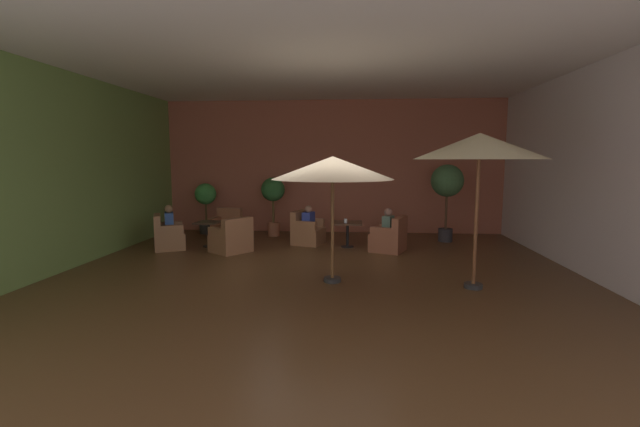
# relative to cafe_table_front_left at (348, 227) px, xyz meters

# --- Properties ---
(ground_plane) EXTENTS (10.42, 10.35, 0.02)m
(ground_plane) POSITION_rel_cafe_table_front_left_xyz_m (-0.52, -2.79, -0.54)
(ground_plane) COLOR brown
(wall_back_brick) EXTENTS (10.42, 0.08, 4.04)m
(wall_back_brick) POSITION_rel_cafe_table_front_left_xyz_m (-0.52, 2.35, 1.49)
(wall_back_brick) COLOR #AA5C45
(wall_back_brick) RESTS_ON ground_plane
(wall_left_accent) EXTENTS (0.08, 10.35, 4.04)m
(wall_left_accent) POSITION_rel_cafe_table_front_left_xyz_m (-5.69, -2.79, 1.49)
(wall_left_accent) COLOR #6F9649
(wall_left_accent) RESTS_ON ground_plane
(wall_right_plain) EXTENTS (0.08, 10.35, 4.04)m
(wall_right_plain) POSITION_rel_cafe_table_front_left_xyz_m (4.65, -2.79, 1.49)
(wall_right_plain) COLOR silver
(wall_right_plain) RESTS_ON ground_plane
(ceiling_slab) EXTENTS (10.42, 10.35, 0.06)m
(ceiling_slab) POSITION_rel_cafe_table_front_left_xyz_m (-0.52, -2.79, 3.54)
(ceiling_slab) COLOR silver
(ceiling_slab) RESTS_ON wall_back_brick
(cafe_table_front_left) EXTENTS (0.75, 0.75, 0.65)m
(cafe_table_front_left) POSITION_rel_cafe_table_front_left_xyz_m (0.00, 0.00, 0.00)
(cafe_table_front_left) COLOR black
(cafe_table_front_left) RESTS_ON ground_plane
(armchair_front_left_north) EXTENTS (0.92, 0.93, 0.88)m
(armchair_front_left_north) POSITION_rel_cafe_table_front_left_xyz_m (-1.09, 0.32, -0.20)
(armchair_front_left_north) COLOR #9A6441
(armchair_front_left_north) RESTS_ON ground_plane
(armchair_front_left_east) EXTENTS (0.99, 0.99, 0.86)m
(armchair_front_left_east) POSITION_rel_cafe_table_front_left_xyz_m (1.04, -0.44, -0.21)
(armchair_front_left_east) COLOR #9B563B
(armchair_front_left_east) RESTS_ON ground_plane
(cafe_table_front_right) EXTENTS (0.67, 0.67, 0.65)m
(cafe_table_front_right) POSITION_rel_cafe_table_front_left_xyz_m (-3.59, -0.23, -0.03)
(cafe_table_front_right) COLOR black
(cafe_table_front_right) RESTS_ON ground_plane
(armchair_front_right_north) EXTENTS (0.84, 0.84, 0.87)m
(armchair_front_right_north) POSITION_rel_cafe_table_front_left_xyz_m (-3.43, 0.76, -0.20)
(armchair_front_right_north) COLOR #9D6040
(armchair_front_right_north) RESTS_ON ground_plane
(armchair_front_right_east) EXTENTS (0.96, 0.97, 0.89)m
(armchair_front_right_east) POSITION_rel_cafe_table_front_left_xyz_m (-4.49, -0.65, -0.20)
(armchair_front_right_east) COLOR #906340
(armchair_front_right_east) RESTS_ON ground_plane
(armchair_front_right_south) EXTENTS (1.12, 1.12, 0.86)m
(armchair_front_right_south) POSITION_rel_cafe_table_front_left_xyz_m (-2.80, -0.86, -0.21)
(armchair_front_right_south) COLOR #986442
(armchair_front_right_south) RESTS_ON ground_plane
(patio_umbrella_tall_red) EXTENTS (2.22, 2.22, 2.69)m
(patio_umbrella_tall_red) POSITION_rel_cafe_table_front_left_xyz_m (2.28, -3.40, 1.93)
(patio_umbrella_tall_red) COLOR #2D2D2D
(patio_umbrella_tall_red) RESTS_ON ground_plane
(patio_umbrella_center_beige) EXTENTS (2.20, 2.20, 2.30)m
(patio_umbrella_center_beige) POSITION_rel_cafe_table_front_left_xyz_m (-0.21, -3.22, 1.56)
(patio_umbrella_center_beige) COLOR #2D2D2D
(patio_umbrella_center_beige) RESTS_ON ground_plane
(potted_tree_left_corner) EXTENTS (0.88, 0.88, 2.11)m
(potted_tree_left_corner) POSITION_rel_cafe_table_front_left_xyz_m (2.68, 0.99, 1.04)
(potted_tree_left_corner) COLOR #343136
(potted_tree_left_corner) RESTS_ON ground_plane
(potted_tree_mid_left) EXTENTS (0.64, 0.64, 1.53)m
(potted_tree_mid_left) POSITION_rel_cafe_table_front_left_xyz_m (-4.34, 1.73, 0.50)
(potted_tree_mid_left) COLOR #3E3937
(potted_tree_mid_left) RESTS_ON ground_plane
(potted_tree_mid_right) EXTENTS (0.70, 0.70, 1.72)m
(potted_tree_mid_right) POSITION_rel_cafe_table_front_left_xyz_m (-2.21, 1.47, 0.70)
(potted_tree_mid_right) COLOR #A96144
(potted_tree_mid_right) RESTS_ON ground_plane
(patron_blue_shirt) EXTENTS (0.32, 0.38, 0.62)m
(patron_blue_shirt) POSITION_rel_cafe_table_front_left_xyz_m (1.00, -0.43, 0.20)
(patron_blue_shirt) COLOR #536F5E
(patron_blue_shirt) RESTS_ON ground_plane
(patron_by_window) EXTENTS (0.33, 0.42, 0.61)m
(patron_by_window) POSITION_rel_cafe_table_front_left_xyz_m (-1.04, 0.31, 0.16)
(patron_by_window) COLOR #31419B
(patron_by_window) RESTS_ON ground_plane
(patron_with_friend) EXTENTS (0.33, 0.40, 0.69)m
(patron_with_friend) POSITION_rel_cafe_table_front_left_xyz_m (-4.45, -0.63, 0.21)
(patron_with_friend) COLOR #2F5194
(patron_with_friend) RESTS_ON ground_plane
(iced_drink_cup) EXTENTS (0.08, 0.08, 0.11)m
(iced_drink_cup) POSITION_rel_cafe_table_front_left_xyz_m (-0.05, -0.14, 0.18)
(iced_drink_cup) COLOR white
(iced_drink_cup) RESTS_ON cafe_table_front_left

